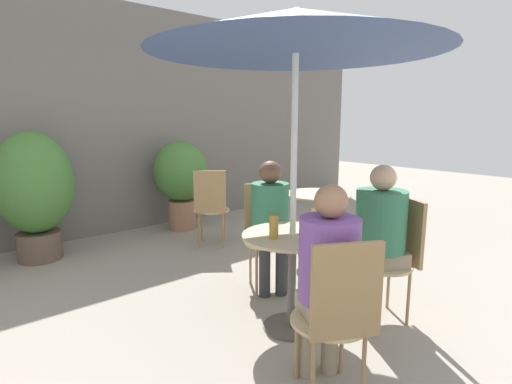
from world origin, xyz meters
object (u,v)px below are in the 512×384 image
(cafe_table_far, at_px, (317,209))
(seated_person_2, at_px, (270,215))
(beer_glass_1, at_px, (274,227))
(bistro_chair_2, at_px, (266,227))
(cafe_table_near, at_px, (292,259))
(umbrella, at_px, (296,31))
(potted_plant_1, at_px, (181,176))
(potted_plant_0, at_px, (34,188))
(seated_person_0, at_px, (328,270))
(bistro_chair_0, at_px, (338,310))
(seated_person_1, at_px, (378,231))
(bistro_chair_1, at_px, (397,249))
(bistro_chair_3, at_px, (211,202))
(beer_glass_0, at_px, (315,220))

(cafe_table_far, height_order, seated_person_2, seated_person_2)
(beer_glass_1, bearing_deg, bistro_chair_2, 51.41)
(bistro_chair_2, xyz_separation_m, beer_glass_1, (-0.56, -0.70, 0.25))
(cafe_table_near, distance_m, umbrella, 1.54)
(cafe_table_far, distance_m, beer_glass_1, 1.78)
(bistro_chair_2, distance_m, potted_plant_1, 2.20)
(cafe_table_near, bearing_deg, potted_plant_0, 110.53)
(seated_person_0, distance_m, potted_plant_0, 3.47)
(beer_glass_1, xyz_separation_m, potted_plant_0, (-0.89, 2.80, 0.00))
(potted_plant_0, bearing_deg, bistro_chair_2, -55.28)
(bistro_chair_0, xyz_separation_m, potted_plant_1, (1.16, 3.61, 0.19))
(cafe_table_near, distance_m, seated_person_1, 0.68)
(bistro_chair_1, height_order, beer_glass_1, bistro_chair_1)
(bistro_chair_3, xyz_separation_m, potted_plant_1, (0.14, 0.93, 0.19))
(potted_plant_0, bearing_deg, cafe_table_far, -38.15)
(bistro_chair_2, height_order, beer_glass_1, bistro_chair_2)
(cafe_table_far, distance_m, seated_person_0, 2.25)
(seated_person_1, relative_size, seated_person_2, 1.02)
(seated_person_1, distance_m, seated_person_2, 0.94)
(seated_person_2, height_order, potted_plant_1, potted_plant_1)
(bistro_chair_2, distance_m, potted_plant_0, 2.56)
(potted_plant_0, bearing_deg, cafe_table_near, -69.47)
(bistro_chair_2, height_order, bistro_chair_3, same)
(bistro_chair_1, bearing_deg, seated_person_0, -51.09)
(potted_plant_1, height_order, umbrella, umbrella)
(beer_glass_1, height_order, potted_plant_0, potted_plant_0)
(bistro_chair_2, height_order, beer_glass_0, bistro_chair_2)
(seated_person_2, bearing_deg, potted_plant_0, 150.36)
(seated_person_1, distance_m, beer_glass_0, 0.51)
(bistro_chair_1, bearing_deg, beer_glass_0, -91.21)
(cafe_table_near, distance_m, potted_plant_0, 3.01)
(bistro_chair_0, xyz_separation_m, seated_person_2, (0.72, 1.30, 0.15))
(bistro_chair_1, bearing_deg, cafe_table_near, -90.00)
(bistro_chair_2, bearing_deg, seated_person_1, -51.16)
(seated_person_2, xyz_separation_m, potted_plant_0, (-1.37, 2.23, 0.10))
(seated_person_0, relative_size, seated_person_1, 0.99)
(bistro_chair_2, xyz_separation_m, seated_person_2, (-0.08, -0.14, 0.15))
(bistro_chair_2, distance_m, beer_glass_0, 0.87)
(bistro_chair_3, relative_size, umbrella, 0.42)
(seated_person_0, bearing_deg, bistro_chair_2, -90.00)
(cafe_table_near, relative_size, bistro_chair_1, 0.77)
(cafe_table_near, height_order, potted_plant_0, potted_plant_0)
(bistro_chair_1, relative_size, umbrella, 0.42)
(bistro_chair_0, distance_m, potted_plant_0, 3.60)
(seated_person_1, bearing_deg, potted_plant_0, -123.70)
(cafe_table_far, bearing_deg, bistro_chair_0, -136.50)
(potted_plant_1, bearing_deg, bistro_chair_2, -99.60)
(beer_glass_0, relative_size, potted_plant_1, 0.15)
(cafe_table_near, relative_size, beer_glass_0, 3.85)
(cafe_table_near, xyz_separation_m, seated_person_1, (0.58, -0.32, 0.17))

